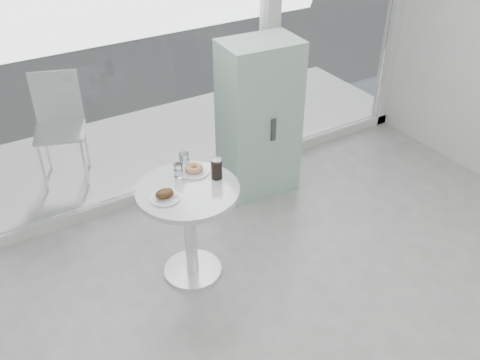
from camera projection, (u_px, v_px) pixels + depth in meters
main_table at (189, 214)px, 3.78m from camera, size 0.72×0.72×0.77m
patio_deck at (153, 145)px, 5.64m from camera, size 5.60×1.60×0.05m
mint_cabinet at (259, 119)px, 4.66m from camera, size 0.68×0.48×1.41m
patio_chair at (59, 120)px, 4.84m from camera, size 0.55×0.55×0.99m
plate_fritter at (165, 195)px, 3.55m from camera, size 0.21×0.21×0.07m
plate_donut at (194, 170)px, 3.82m from camera, size 0.22×0.22×0.05m
water_tumbler_a at (178, 171)px, 3.75m from camera, size 0.07×0.07×0.11m
water_tumbler_b at (184, 161)px, 3.85m from camera, size 0.07×0.07×0.12m
cola_glass at (217, 169)px, 3.73m from camera, size 0.08×0.08×0.15m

